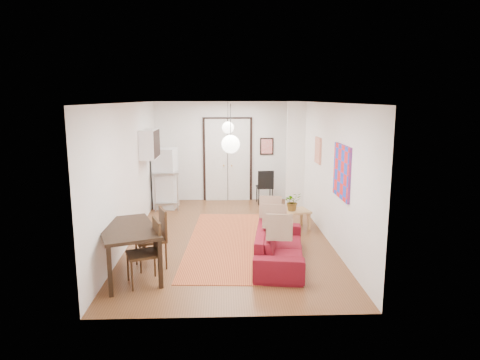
{
  "coord_description": "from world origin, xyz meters",
  "views": [
    {
      "loc": [
        -0.12,
        -8.98,
        2.99
      ],
      "look_at": [
        0.23,
        0.09,
        1.25
      ],
      "focal_mm": 32.0,
      "sensor_mm": 36.0,
      "label": 1
    }
  ],
  "objects_px": {
    "coffee_table": "(288,213)",
    "kitchen_counter": "(166,181)",
    "sofa": "(279,246)",
    "dining_chair_far": "(144,245)",
    "dining_table": "(127,233)",
    "dining_chair_near": "(151,232)",
    "fridge": "(166,178)",
    "black_side_chair": "(264,183)"
  },
  "relations": [
    {
      "from": "black_side_chair",
      "to": "kitchen_counter",
      "type": "bearing_deg",
      "value": 0.86
    },
    {
      "from": "sofa",
      "to": "black_side_chair",
      "type": "relative_size",
      "value": 2.2
    },
    {
      "from": "fridge",
      "to": "dining_chair_near",
      "type": "height_order",
      "value": "fridge"
    },
    {
      "from": "coffee_table",
      "to": "dining_chair_far",
      "type": "height_order",
      "value": "dining_chair_far"
    },
    {
      "from": "kitchen_counter",
      "to": "fridge",
      "type": "relative_size",
      "value": 0.87
    },
    {
      "from": "coffee_table",
      "to": "dining_chair_near",
      "type": "xyz_separation_m",
      "value": [
        -2.79,
        -2.08,
        0.24
      ]
    },
    {
      "from": "kitchen_counter",
      "to": "black_side_chair",
      "type": "relative_size",
      "value": 1.45
    },
    {
      "from": "sofa",
      "to": "dining_chair_near",
      "type": "relative_size",
      "value": 2.05
    },
    {
      "from": "kitchen_counter",
      "to": "dining_chair_near",
      "type": "distance_m",
      "value": 4.4
    },
    {
      "from": "coffee_table",
      "to": "black_side_chair",
      "type": "height_order",
      "value": "black_side_chair"
    },
    {
      "from": "fridge",
      "to": "dining_chair_far",
      "type": "xyz_separation_m",
      "value": [
        0.29,
        -4.85,
        -0.21
      ]
    },
    {
      "from": "sofa",
      "to": "dining_chair_near",
      "type": "bearing_deg",
      "value": 98.8
    },
    {
      "from": "dining_chair_near",
      "to": "black_side_chair",
      "type": "xyz_separation_m",
      "value": [
        2.48,
        4.63,
        -0.04
      ]
    },
    {
      "from": "dining_table",
      "to": "dining_chair_far",
      "type": "height_order",
      "value": "dining_chair_far"
    },
    {
      "from": "sofa",
      "to": "kitchen_counter",
      "type": "height_order",
      "value": "kitchen_counter"
    },
    {
      "from": "kitchen_counter",
      "to": "dining_chair_near",
      "type": "height_order",
      "value": "dining_chair_near"
    },
    {
      "from": "dining_chair_far",
      "to": "fridge",
      "type": "bearing_deg",
      "value": 162.53
    },
    {
      "from": "kitchen_counter",
      "to": "dining_chair_near",
      "type": "xyz_separation_m",
      "value": [
        0.31,
        -4.39,
        -0.08
      ]
    },
    {
      "from": "dining_table",
      "to": "black_side_chair",
      "type": "distance_m",
      "value": 5.81
    },
    {
      "from": "sofa",
      "to": "dining_chair_far",
      "type": "xyz_separation_m",
      "value": [
        -2.33,
        -0.73,
        0.3
      ]
    },
    {
      "from": "sofa",
      "to": "dining_table",
      "type": "distance_m",
      "value": 2.73
    },
    {
      "from": "sofa",
      "to": "dining_table",
      "type": "relative_size",
      "value": 1.23
    },
    {
      "from": "dining_chair_near",
      "to": "dining_chair_far",
      "type": "xyz_separation_m",
      "value": [
        0.0,
        -0.7,
        0.0
      ]
    },
    {
      "from": "coffee_table",
      "to": "dining_chair_far",
      "type": "distance_m",
      "value": 3.95
    },
    {
      "from": "kitchen_counter",
      "to": "fridge",
      "type": "height_order",
      "value": "fridge"
    },
    {
      "from": "fridge",
      "to": "black_side_chair",
      "type": "height_order",
      "value": "fridge"
    },
    {
      "from": "sofa",
      "to": "dining_table",
      "type": "xyz_separation_m",
      "value": [
        -2.65,
        -0.49,
        0.44
      ]
    },
    {
      "from": "coffee_table",
      "to": "dining_chair_near",
      "type": "height_order",
      "value": "dining_chair_near"
    },
    {
      "from": "dining_table",
      "to": "dining_chair_near",
      "type": "xyz_separation_m",
      "value": [
        0.32,
        0.46,
        -0.14
      ]
    },
    {
      "from": "coffee_table",
      "to": "kitchen_counter",
      "type": "bearing_deg",
      "value": 143.39
    },
    {
      "from": "dining_chair_far",
      "to": "dining_chair_near",
      "type": "bearing_deg",
      "value": 159.16
    },
    {
      "from": "fridge",
      "to": "dining_chair_far",
      "type": "relative_size",
      "value": 1.56
    },
    {
      "from": "dining_table",
      "to": "black_side_chair",
      "type": "height_order",
      "value": "black_side_chair"
    },
    {
      "from": "sofa",
      "to": "dining_chair_near",
      "type": "height_order",
      "value": "dining_chair_near"
    },
    {
      "from": "black_side_chair",
      "to": "coffee_table",
      "type": "bearing_deg",
      "value": 92.93
    },
    {
      "from": "sofa",
      "to": "dining_chair_far",
      "type": "bearing_deg",
      "value": 115.45
    },
    {
      "from": "dining_chair_near",
      "to": "coffee_table",
      "type": "bearing_deg",
      "value": 105.88
    },
    {
      "from": "coffee_table",
      "to": "black_side_chair",
      "type": "bearing_deg",
      "value": 96.94
    },
    {
      "from": "dining_table",
      "to": "dining_chair_near",
      "type": "height_order",
      "value": "dining_chair_near"
    },
    {
      "from": "sofa",
      "to": "dining_chair_far",
      "type": "height_order",
      "value": "dining_chair_far"
    },
    {
      "from": "sofa",
      "to": "fridge",
      "type": "relative_size",
      "value": 1.31
    },
    {
      "from": "dining_chair_far",
      "to": "black_side_chair",
      "type": "distance_m",
      "value": 5.88
    }
  ]
}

